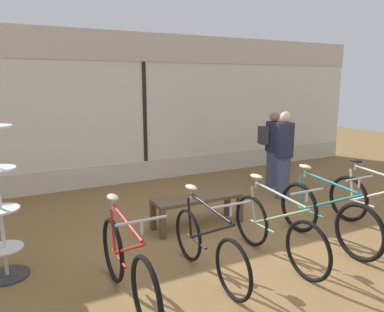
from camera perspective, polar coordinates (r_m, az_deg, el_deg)
ground_plane at (r=5.30m, az=8.53°, el=-13.28°), size 24.00×24.00×0.00m
shop_back_wall at (r=8.25m, az=-7.29°, el=7.39°), size 12.00×0.08×3.20m
bicycle_far_left at (r=3.92m, az=-9.88°, el=-16.17°), size 0.46×1.74×1.04m
bicycle_left at (r=4.34m, az=2.38°, el=-13.50°), size 0.46×1.64×1.01m
bicycle_center at (r=4.81m, az=12.66°, el=-11.01°), size 0.46×1.74×1.03m
bicycle_right at (r=5.44m, az=19.70°, el=-8.63°), size 0.46×1.78×1.05m
bicycle_far_right at (r=6.17m, az=26.33°, el=-6.83°), size 0.46×1.77×1.05m
accessory_rack at (r=4.69m, az=-27.10°, el=-7.95°), size 0.48×0.48×1.83m
display_bench at (r=5.74m, az=0.85°, el=-7.00°), size 1.40×0.44×0.48m
customer_near_rack at (r=7.96m, az=12.15°, el=1.33°), size 0.53×0.41×1.57m
customer_by_window at (r=7.20m, az=13.84°, el=0.38°), size 0.47×0.47×1.65m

